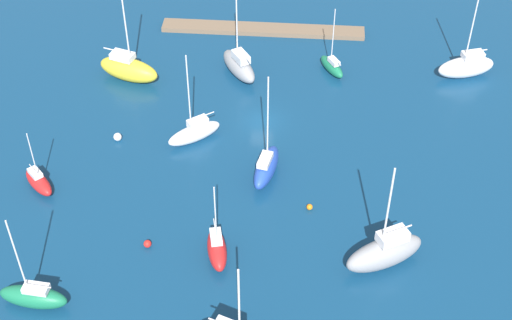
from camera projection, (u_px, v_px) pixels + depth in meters
water at (262, 121)px, 83.41m from camera, size 160.00×160.00×0.00m
pier_dock at (263, 29)px, 97.07m from camera, size 26.21×2.55×0.60m
sailboat_green_east_end at (332, 66)px, 89.95m from camera, size 3.57×4.74×8.49m
sailboat_red_by_breakwater at (39, 181)px, 74.94m from camera, size 4.36×4.43×7.26m
sailboat_gray_inner_mooring at (385, 252)px, 67.01m from camera, size 7.91×5.83×11.93m
sailboat_white_near_pier at (466, 66)px, 88.88m from camera, size 7.34×4.25×12.36m
sailboat_yellow_west_end at (128, 69)px, 88.33m from camera, size 7.97×4.80×13.95m
sailboat_blue_lone_north at (266, 167)px, 75.97m from camera, size 3.17×6.63×12.15m
sailboat_green_center_basin at (33, 296)px, 63.98m from camera, size 6.20×2.45×10.41m
sailboat_red_far_south at (217, 249)px, 68.00m from camera, size 2.81×5.27×9.11m
sailboat_gray_outer_mooring at (239, 65)px, 89.12m from camera, size 5.63×6.96×12.89m
sailboat_white_off_beacon at (195, 132)px, 80.30m from camera, size 6.00×5.08×11.08m
mooring_buoy_red at (147, 244)px, 69.40m from camera, size 0.73×0.73×0.73m
mooring_buoy_orange at (310, 207)px, 73.05m from camera, size 0.60×0.60×0.60m
mooring_buoy_white at (118, 137)px, 80.73m from camera, size 0.89×0.89×0.89m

